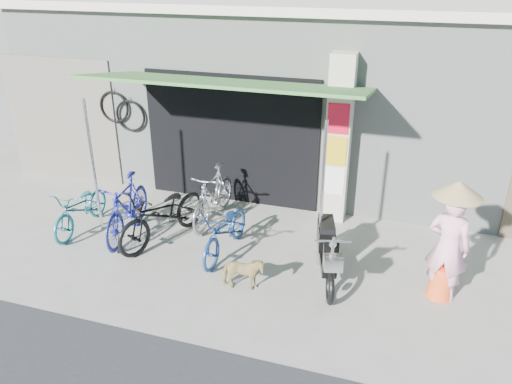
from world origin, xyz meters
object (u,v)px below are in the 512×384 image
(moped, at_px, (327,250))
(nun, at_px, (449,242))
(bike_blue, at_px, (127,207))
(bike_navy, at_px, (226,231))
(bike_silver, at_px, (213,195))
(bike_teal, at_px, (81,208))
(street_dog, at_px, (242,274))
(bike_black, at_px, (164,214))

(moped, xyz_separation_m, nun, (1.64, -0.01, 0.43))
(bike_blue, relative_size, bike_navy, 1.10)
(bike_blue, xyz_separation_m, bike_silver, (1.21, 0.92, -0.01))
(bike_teal, distance_m, street_dog, 3.39)
(bike_teal, xyz_separation_m, moped, (4.36, -0.13, 0.03))
(street_dog, height_order, moped, moped)
(bike_silver, distance_m, bike_navy, 1.17)
(bike_navy, bearing_deg, moped, -1.44)
(bike_blue, height_order, nun, nun)
(bike_blue, distance_m, nun, 5.13)
(bike_black, height_order, bike_navy, bike_black)
(street_dog, distance_m, nun, 2.88)
(moped, relative_size, nun, 0.95)
(moped, bearing_deg, bike_blue, 161.98)
(bike_navy, bearing_deg, bike_black, 179.38)
(bike_teal, xyz_separation_m, bike_silver, (2.09, 0.99, 0.10))
(bike_black, relative_size, street_dog, 2.98)
(street_dog, bearing_deg, bike_teal, 63.16)
(bike_teal, bearing_deg, bike_black, 0.35)
(moped, bearing_deg, bike_teal, 163.63)
(street_dog, bearing_deg, bike_blue, 56.58)
(bike_silver, bearing_deg, bike_teal, -152.80)
(street_dog, bearing_deg, bike_navy, 21.35)
(bike_blue, height_order, bike_navy, bike_blue)
(bike_teal, height_order, nun, nun)
(bike_navy, bearing_deg, bike_teal, -176.68)
(bike_navy, height_order, nun, nun)
(bike_navy, bearing_deg, nun, 0.74)
(street_dog, bearing_deg, bike_black, 49.04)
(bike_blue, xyz_separation_m, nun, (5.11, -0.21, 0.35))
(bike_teal, distance_m, bike_silver, 2.32)
(street_dog, relative_size, nun, 0.36)
(bike_blue, height_order, bike_silver, bike_blue)
(bike_teal, relative_size, bike_navy, 0.98)
(bike_teal, height_order, bike_blue, bike_blue)
(bike_teal, height_order, bike_black, bike_black)
(bike_teal, bearing_deg, moped, -4.30)
(bike_navy, distance_m, moped, 1.66)
(bike_navy, distance_m, nun, 3.33)
(bike_navy, bearing_deg, bike_blue, -178.95)
(moped, bearing_deg, street_dog, -161.07)
(bike_navy, relative_size, street_dog, 2.49)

